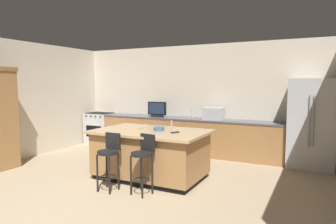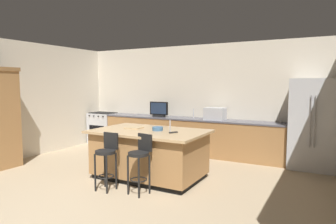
{
  "view_description": "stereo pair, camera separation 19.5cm",
  "coord_description": "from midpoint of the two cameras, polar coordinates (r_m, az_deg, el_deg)",
  "views": [
    {
      "loc": [
        2.96,
        -2.63,
        1.78
      ],
      "look_at": [
        0.09,
        3.05,
        1.19
      ],
      "focal_mm": 32.34,
      "sensor_mm": 36.0,
      "label": 1
    },
    {
      "loc": [
        3.13,
        -2.54,
        1.78
      ],
      "look_at": [
        0.09,
        3.05,
        1.19
      ],
      "focal_mm": 32.34,
      "sensor_mm": 36.0,
      "label": 2
    }
  ],
  "objects": [
    {
      "name": "wall_back",
      "position": [
        8.01,
        4.48,
        2.52
      ],
      "size": [
        7.17,
        0.12,
        2.78
      ],
      "primitive_type": "cube",
      "color": "beige",
      "rests_on": "ground_plane"
    },
    {
      "name": "wall_left",
      "position": [
        8.15,
        -25.34,
        2.07
      ],
      "size": [
        0.12,
        5.22,
        2.78
      ],
      "primitive_type": "cube",
      "color": "beige",
      "rests_on": "ground_plane"
    },
    {
      "name": "counter_back",
      "position": [
        7.8,
        2.86,
        -4.48
      ],
      "size": [
        4.82,
        0.62,
        0.91
      ],
      "color": "#9E7042",
      "rests_on": "ground_plane"
    },
    {
      "name": "kitchen_island",
      "position": [
        5.79,
        -4.25,
        -7.85
      ],
      "size": [
        2.12,
        1.35,
        0.91
      ],
      "color": "black",
      "rests_on": "ground_plane"
    },
    {
      "name": "refrigerator",
      "position": [
        7.03,
        24.74,
        -2.0
      ],
      "size": [
        0.93,
        0.75,
        1.89
      ],
      "color": "#B7BABF",
      "rests_on": "ground_plane"
    },
    {
      "name": "range_oven",
      "position": [
        9.28,
        -13.22,
        -2.99
      ],
      "size": [
        0.79,
        0.63,
        0.93
      ],
      "color": "#B7BABF",
      "rests_on": "ground_plane"
    },
    {
      "name": "microwave",
      "position": [
        7.46,
        7.85,
        -0.3
      ],
      "size": [
        0.48,
        0.36,
        0.3
      ],
      "primitive_type": "cube",
      "color": "#B7BABF",
      "rests_on": "counter_back"
    },
    {
      "name": "tv_monitor",
      "position": [
        8.05,
        -2.79,
        0.41
      ],
      "size": [
        0.53,
        0.16,
        0.4
      ],
      "color": "black",
      "rests_on": "counter_back"
    },
    {
      "name": "sink_faucet_back",
      "position": [
        7.78,
        3.8,
        -0.25
      ],
      "size": [
        0.02,
        0.02,
        0.24
      ],
      "primitive_type": "cylinder",
      "color": "#B2B2B7",
      "rests_on": "counter_back"
    },
    {
      "name": "sink_faucet_island",
      "position": [
        5.47,
        -0.32,
        -2.67
      ],
      "size": [
        0.02,
        0.02,
        0.22
      ],
      "primitive_type": "cylinder",
      "color": "#B2B2B7",
      "rests_on": "kitchen_island"
    },
    {
      "name": "bar_stool_left",
      "position": [
        5.21,
        -12.13,
        -8.24
      ],
      "size": [
        0.34,
        0.34,
        0.96
      ],
      "rotation": [
        0.0,
        0.0,
        0.0
      ],
      "color": "black",
      "rests_on": "ground_plane"
    },
    {
      "name": "bar_stool_right",
      "position": [
        4.95,
        -5.87,
        -8.75
      ],
      "size": [
        0.34,
        0.36,
        0.97
      ],
      "rotation": [
        0.0,
        0.0,
        -0.19
      ],
      "color": "black",
      "rests_on": "ground_plane"
    },
    {
      "name": "fruit_bowl",
      "position": [
        5.66,
        -2.72,
        -3.18
      ],
      "size": [
        0.2,
        0.2,
        0.07
      ],
      "primitive_type": "cylinder",
      "color": "#3F668C",
      "rests_on": "kitchen_island"
    },
    {
      "name": "cell_phone",
      "position": [
        5.9,
        -3.19,
        -3.12
      ],
      "size": [
        0.13,
        0.17,
        0.01
      ],
      "primitive_type": "cube",
      "rotation": [
        0.0,
        0.0,
        0.52
      ],
      "color": "black",
      "rests_on": "kitchen_island"
    },
    {
      "name": "tv_remote",
      "position": [
        5.39,
        0.32,
        -3.85
      ],
      "size": [
        0.11,
        0.17,
        0.02
      ],
      "primitive_type": "cube",
      "rotation": [
        0.0,
        0.0,
        -0.45
      ],
      "color": "black",
      "rests_on": "kitchen_island"
    },
    {
      "name": "cutting_board",
      "position": [
        6.0,
        -7.24,
        -2.97
      ],
      "size": [
        0.32,
        0.29,
        0.02
      ],
      "primitive_type": "cube",
      "rotation": [
        0.0,
        0.0,
        0.07
      ],
      "color": "tan",
      "rests_on": "kitchen_island"
    }
  ]
}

